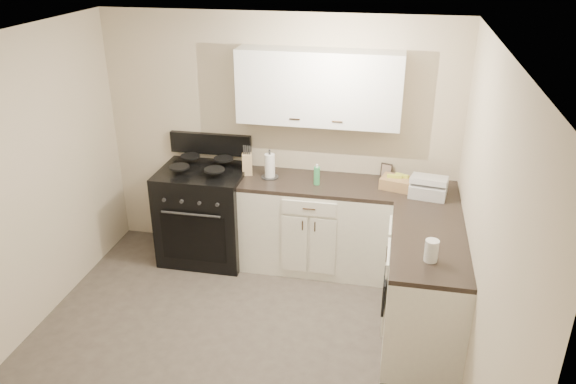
% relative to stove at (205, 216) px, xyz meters
% --- Properties ---
extents(floor, '(3.60, 3.60, 0.00)m').
position_rel_stove_xyz_m(floor, '(0.72, -1.48, -0.46)').
color(floor, '#473F38').
rests_on(floor, ground).
extents(ceiling, '(3.60, 3.60, 0.00)m').
position_rel_stove_xyz_m(ceiling, '(0.72, -1.48, 2.04)').
color(ceiling, white).
rests_on(ceiling, wall_back).
extents(wall_back, '(3.60, 0.00, 3.60)m').
position_rel_stove_xyz_m(wall_back, '(0.72, 0.32, 0.79)').
color(wall_back, beige).
rests_on(wall_back, ground).
extents(wall_right, '(0.00, 3.60, 3.60)m').
position_rel_stove_xyz_m(wall_right, '(2.52, -1.48, 0.79)').
color(wall_right, beige).
rests_on(wall_right, ground).
extents(wall_left, '(0.00, 3.60, 3.60)m').
position_rel_stove_xyz_m(wall_left, '(-1.08, -1.48, 0.79)').
color(wall_left, beige).
rests_on(wall_left, ground).
extents(base_cabinets_back, '(1.55, 0.60, 0.90)m').
position_rel_stove_xyz_m(base_cabinets_back, '(1.14, 0.02, -0.01)').
color(base_cabinets_back, silver).
rests_on(base_cabinets_back, floor).
extents(base_cabinets_right, '(0.60, 1.90, 0.90)m').
position_rel_stove_xyz_m(base_cabinets_right, '(2.22, -0.63, -0.01)').
color(base_cabinets_right, silver).
rests_on(base_cabinets_right, floor).
extents(countertop_back, '(1.55, 0.60, 0.04)m').
position_rel_stove_xyz_m(countertop_back, '(1.14, 0.02, 0.46)').
color(countertop_back, black).
rests_on(countertop_back, base_cabinets_back).
extents(countertop_right, '(0.60, 1.90, 0.04)m').
position_rel_stove_xyz_m(countertop_right, '(2.22, -0.63, 0.46)').
color(countertop_right, black).
rests_on(countertop_right, base_cabinets_right).
extents(upper_cabinets, '(1.55, 0.30, 0.70)m').
position_rel_stove_xyz_m(upper_cabinets, '(1.14, 0.18, 1.38)').
color(upper_cabinets, white).
rests_on(upper_cabinets, wall_back).
extents(stove, '(0.87, 0.74, 1.05)m').
position_rel_stove_xyz_m(stove, '(0.00, 0.00, 0.00)').
color(stove, black).
rests_on(stove, floor).
extents(knife_block, '(0.12, 0.11, 0.22)m').
position_rel_stove_xyz_m(knife_block, '(0.45, 0.08, 0.59)').
color(knife_block, tan).
rests_on(knife_block, countertop_back).
extents(paper_towel, '(0.12, 0.12, 0.25)m').
position_rel_stove_xyz_m(paper_towel, '(0.69, 0.05, 0.60)').
color(paper_towel, white).
rests_on(paper_towel, countertop_back).
extents(soap_bottle, '(0.07, 0.07, 0.18)m').
position_rel_stove_xyz_m(soap_bottle, '(1.17, -0.03, 0.57)').
color(soap_bottle, '#3C9E5B').
rests_on(soap_bottle, countertop_back).
extents(picture_frame, '(0.12, 0.07, 0.14)m').
position_rel_stove_xyz_m(picture_frame, '(1.82, 0.28, 0.55)').
color(picture_frame, black).
rests_on(picture_frame, countertop_back).
extents(wicker_basket, '(0.36, 0.28, 0.11)m').
position_rel_stove_xyz_m(wicker_basket, '(1.95, 0.03, 0.53)').
color(wicker_basket, tan).
rests_on(wicker_basket, countertop_right).
extents(countertop_grill, '(0.37, 0.35, 0.12)m').
position_rel_stove_xyz_m(countertop_grill, '(2.22, -0.06, 0.54)').
color(countertop_grill, silver).
rests_on(countertop_grill, countertop_right).
extents(glass_jar, '(0.13, 0.13, 0.17)m').
position_rel_stove_xyz_m(glass_jar, '(2.21, -1.25, 0.57)').
color(glass_jar, silver).
rests_on(glass_jar, countertop_right).
extents(oven_mitt_near, '(0.02, 0.17, 0.29)m').
position_rel_stove_xyz_m(oven_mitt_near, '(1.90, -1.17, 0.07)').
color(oven_mitt_near, black).
rests_on(oven_mitt_near, base_cabinets_right).
extents(oven_mitt_far, '(0.02, 0.14, 0.24)m').
position_rel_stove_xyz_m(oven_mitt_far, '(1.90, -0.84, -0.02)').
color(oven_mitt_far, black).
rests_on(oven_mitt_far, base_cabinets_right).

